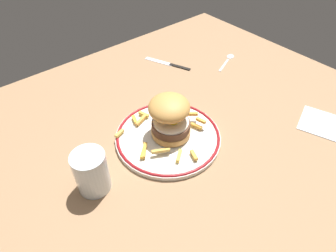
% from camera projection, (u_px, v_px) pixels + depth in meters
% --- Properties ---
extents(ground_plane, '(1.37, 1.01, 0.04)m').
position_uv_depth(ground_plane, '(159.00, 141.00, 0.79)').
color(ground_plane, '#96714F').
extents(dinner_plate, '(0.28, 0.28, 0.02)m').
position_uv_depth(dinner_plate, '(168.00, 136.00, 0.76)').
color(dinner_plate, white).
rests_on(dinner_plate, ground_plane).
extents(burger, '(0.15, 0.15, 0.11)m').
position_uv_depth(burger, '(170.00, 117.00, 0.73)').
color(burger, tan).
rests_on(burger, dinner_plate).
extents(fries_pile, '(0.22, 0.23, 0.02)m').
position_uv_depth(fries_pile, '(164.00, 129.00, 0.76)').
color(fries_pile, gold).
rests_on(fries_pile, dinner_plate).
extents(water_glass, '(0.07, 0.07, 0.10)m').
position_uv_depth(water_glass, '(92.00, 174.00, 0.63)').
color(water_glass, silver).
rests_on(water_glass, ground_plane).
extents(knife, '(0.08, 0.17, 0.01)m').
position_uv_depth(knife, '(171.00, 64.00, 1.04)').
color(knife, black).
rests_on(knife, ground_plane).
extents(spoon, '(0.13, 0.07, 0.01)m').
position_uv_depth(spoon, '(229.00, 58.00, 1.07)').
color(spoon, silver).
rests_on(spoon, ground_plane).
extents(napkin, '(0.15, 0.16, 0.00)m').
position_uv_depth(napkin, '(324.00, 124.00, 0.81)').
color(napkin, silver).
rests_on(napkin, ground_plane).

